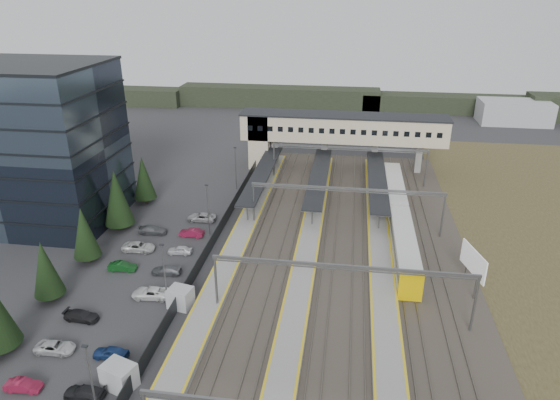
% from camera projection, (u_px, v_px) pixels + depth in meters
% --- Properties ---
extents(ground, '(220.00, 220.00, 0.00)m').
position_uv_depth(ground, '(249.00, 274.00, 64.55)').
color(ground, '#2B2B2D').
rests_on(ground, ground).
extents(office_building, '(24.30, 18.30, 24.30)m').
position_uv_depth(office_building, '(29.00, 145.00, 75.34)').
color(office_building, '#33414F').
rests_on(office_building, ground).
extents(conifer_row, '(4.42, 49.82, 9.50)m').
position_uv_depth(conifer_row, '(68.00, 244.00, 62.03)').
color(conifer_row, black).
rests_on(conifer_row, ground).
extents(car_park, '(10.64, 44.56, 1.29)m').
position_uv_depth(car_park, '(130.00, 292.00, 59.83)').
color(car_park, silver).
rests_on(car_park, ground).
extents(lampposts, '(0.50, 53.25, 8.07)m').
position_uv_depth(lampposts, '(190.00, 236.00, 65.02)').
color(lampposts, slate).
rests_on(lampposts, ground).
extents(fence, '(0.08, 90.00, 2.00)m').
position_uv_depth(fence, '(210.00, 245.00, 69.55)').
color(fence, '#26282B').
rests_on(fence, ground).
extents(relay_cabin_near, '(3.49, 3.00, 2.46)m').
position_uv_depth(relay_cabin_near, '(119.00, 376.00, 46.08)').
color(relay_cabin_near, '#A0A2A5').
rests_on(relay_cabin_near, ground).
extents(relay_cabin_far, '(3.01, 2.67, 2.40)m').
position_uv_depth(relay_cabin_far, '(181.00, 298.00, 57.66)').
color(relay_cabin_far, '#A0A2A5').
rests_on(relay_cabin_far, ground).
extents(rail_corridor, '(34.00, 90.00, 0.92)m').
position_uv_depth(rail_corridor, '(323.00, 258.00, 67.74)').
color(rail_corridor, '#3B342D').
rests_on(rail_corridor, ground).
extents(canopies, '(23.10, 30.00, 3.28)m').
position_uv_depth(canopies, '(319.00, 176.00, 86.56)').
color(canopies, black).
rests_on(canopies, ground).
extents(footbridge, '(40.40, 6.40, 11.20)m').
position_uv_depth(footbridge, '(329.00, 130.00, 98.48)').
color(footbridge, '#C0AE91').
rests_on(footbridge, ground).
extents(gantries, '(28.40, 62.28, 7.17)m').
position_uv_depth(gantries, '(345.00, 228.00, 63.29)').
color(gantries, slate).
rests_on(gantries, ground).
extents(train, '(2.84, 39.42, 3.57)m').
position_uv_depth(train, '(399.00, 217.00, 75.58)').
color(train, beige).
rests_on(train, ground).
extents(billboard, '(1.70, 6.04, 5.31)m').
position_uv_depth(billboard, '(473.00, 263.00, 60.24)').
color(billboard, slate).
rests_on(billboard, ground).
extents(treeline_far, '(170.00, 19.00, 7.00)m').
position_uv_depth(treeline_far, '(393.00, 103.00, 143.96)').
color(treeline_far, black).
rests_on(treeline_far, ground).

